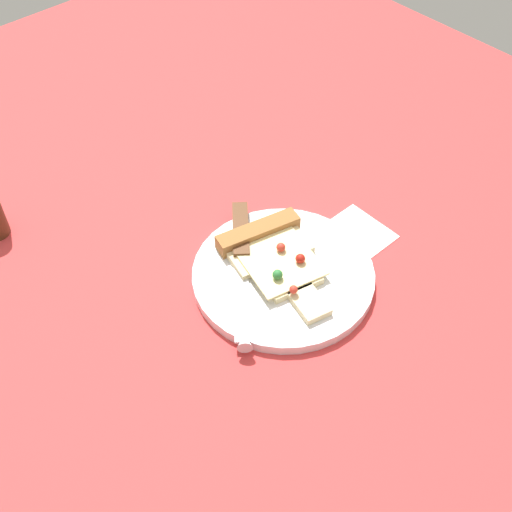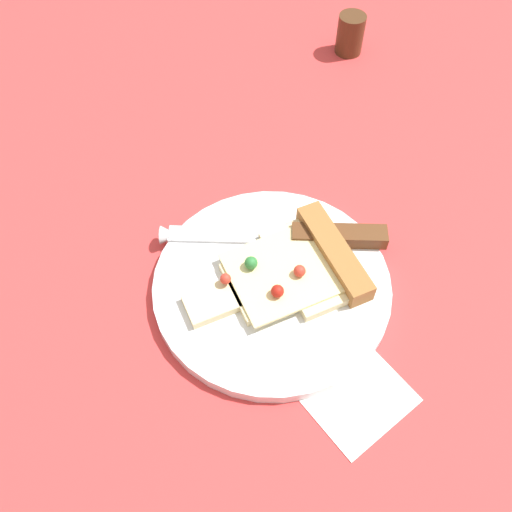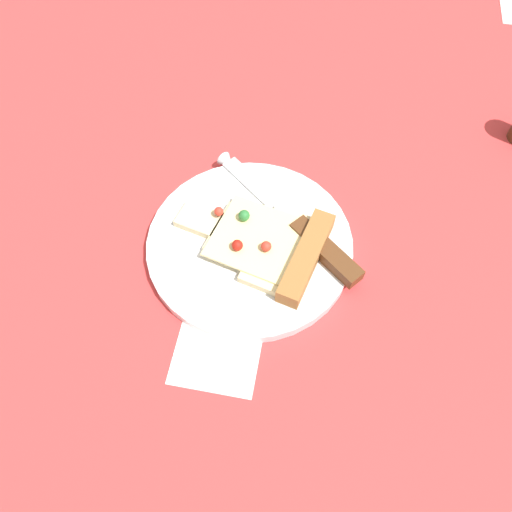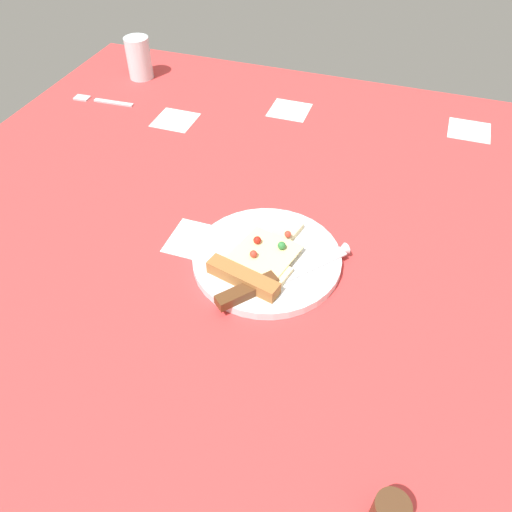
% 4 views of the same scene
% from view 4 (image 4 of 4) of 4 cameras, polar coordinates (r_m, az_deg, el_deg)
% --- Properties ---
extents(ground_plane, '(1.57, 1.57, 0.03)m').
position_cam_4_polar(ground_plane, '(0.77, 4.80, -6.85)').
color(ground_plane, '#D13838').
rests_on(ground_plane, ground).
extents(plate, '(0.24, 0.24, 0.01)m').
position_cam_4_polar(plate, '(0.82, 1.25, -0.32)').
color(plate, silver).
rests_on(plate, ground_plane).
extents(pizza_slice, '(0.13, 0.19, 0.03)m').
position_cam_4_polar(pizza_slice, '(0.79, 0.30, -0.63)').
color(pizza_slice, beige).
rests_on(pizza_slice, plate).
extents(knife, '(0.17, 0.20, 0.02)m').
position_cam_4_polar(knife, '(0.77, 1.90, -2.74)').
color(knife, silver).
rests_on(knife, plate).
extents(drinking_glass, '(0.06, 0.06, 0.10)m').
position_cam_4_polar(drinking_glass, '(1.40, -13.16, 21.07)').
color(drinking_glass, silver).
rests_on(drinking_glass, ground_plane).
extents(fork, '(0.15, 0.03, 0.01)m').
position_cam_4_polar(fork, '(1.32, -17.30, 16.59)').
color(fork, silver).
rests_on(fork, ground_plane).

